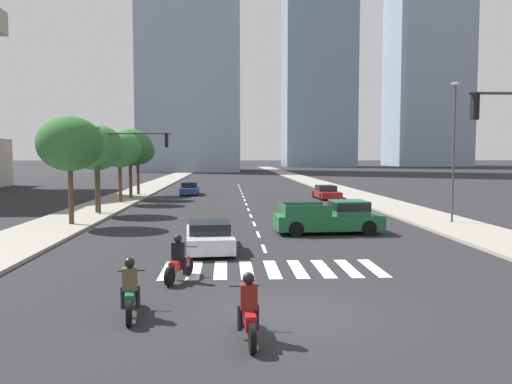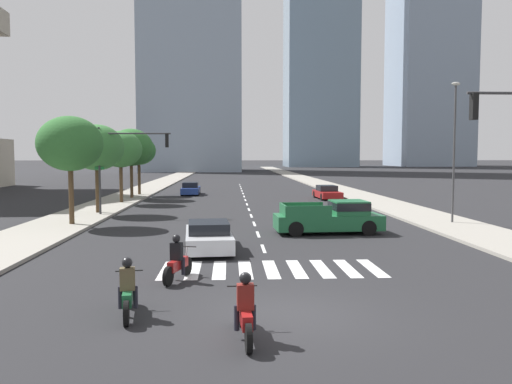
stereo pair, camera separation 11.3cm
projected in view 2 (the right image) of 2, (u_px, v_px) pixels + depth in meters
ground_plane at (288, 314)px, 12.94m from camera, size 800.00×800.00×0.00m
sidewalk_east at (378, 202)px, 43.40m from camera, size 4.00×260.00×0.15m
sidewalk_west at (112, 203)px, 42.24m from camera, size 4.00×260.00×0.15m
crosswalk_near at (271, 269)px, 18.07m from camera, size 7.65×2.94×0.01m
lane_divider_center at (245, 200)px, 45.96m from camera, size 0.14×50.00×0.01m
motorcycle_lead at (128, 293)px, 12.77m from camera, size 0.70×2.18×1.49m
motorcycle_trailing at (245, 313)px, 11.17m from camera, size 0.70×2.25×1.49m
motorcycle_third at (178, 262)px, 16.41m from camera, size 0.93×2.05×1.49m
pickup_truck at (333, 218)px, 26.34m from camera, size 5.49×2.32×1.67m
sedan_silver_0 at (208, 236)px, 21.69m from camera, size 2.22×4.83×1.23m
sedan_red_1 at (327, 193)px, 47.22m from camera, size 2.04×4.58×1.23m
sedan_blue_2 at (191, 189)px, 52.25m from camera, size 1.81×4.75×1.27m
traffic_signal_far at (127, 154)px, 33.57m from camera, size 4.92×0.28×5.64m
street_lamp_east at (454, 142)px, 29.36m from camera, size 0.50×0.24×7.95m
street_tree_nearest at (70, 144)px, 28.63m from camera, size 3.59×3.59×6.00m
street_tree_second at (97, 148)px, 34.42m from camera, size 3.60×3.60×5.88m
street_tree_third at (121, 149)px, 41.98m from camera, size 3.49×3.49×5.81m
street_tree_fourth at (131, 148)px, 46.50m from camera, size 3.94×3.94×6.22m
street_tree_fifth at (139, 151)px, 50.50m from camera, size 3.30×3.30×5.69m
office_tower_right_skyline at (431, 1)px, 189.67m from camera, size 25.31×27.63×122.47m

